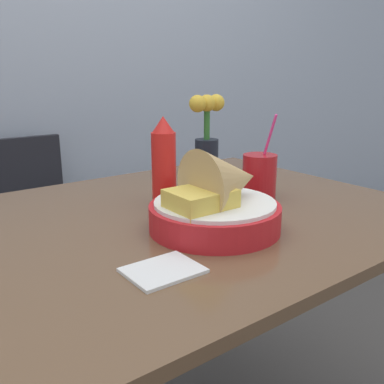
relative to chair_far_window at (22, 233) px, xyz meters
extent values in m
cube|color=#9EA8B7|center=(0.18, 0.22, 0.79)|extent=(7.00, 0.06, 2.60)
cube|color=brown|center=(0.18, -0.79, 0.24)|extent=(1.11, 0.88, 0.02)
cylinder|color=gray|center=(0.68, -0.41, -0.14)|extent=(0.05, 0.05, 0.74)
cylinder|color=black|center=(0.18, -0.27, -0.30)|extent=(0.03, 0.03, 0.42)
cylinder|color=black|center=(0.18, 0.09, -0.30)|extent=(0.03, 0.03, 0.42)
cube|color=black|center=(0.00, -0.09, -0.07)|extent=(0.40, 0.40, 0.02)
cube|color=black|center=(0.00, 0.09, 0.14)|extent=(0.40, 0.03, 0.41)
cylinder|color=red|center=(0.16, -0.92, 0.28)|extent=(0.28, 0.28, 0.06)
cylinder|color=white|center=(0.16, -0.92, 0.32)|extent=(0.26, 0.26, 0.01)
cone|color=tan|center=(0.20, -0.92, 0.36)|extent=(0.15, 0.15, 0.15)
cube|color=#E5C14C|center=(0.11, -0.94, 0.33)|extent=(0.13, 0.10, 0.04)
cylinder|color=red|center=(0.18, -0.71, 0.35)|extent=(0.06, 0.06, 0.18)
cone|color=red|center=(0.18, -0.71, 0.46)|extent=(0.05, 0.05, 0.04)
cylinder|color=red|center=(0.41, -0.81, 0.32)|extent=(0.09, 0.09, 0.12)
cylinder|color=black|center=(0.41, -0.81, 0.31)|extent=(0.08, 0.08, 0.10)
cylinder|color=#EA3884|center=(0.42, -0.81, 0.37)|extent=(0.01, 0.08, 0.22)
cylinder|color=black|center=(0.47, -0.51, 0.31)|extent=(0.08, 0.08, 0.12)
cylinder|color=#33722D|center=(0.47, -0.51, 0.42)|extent=(0.02, 0.02, 0.10)
sphere|color=gold|center=(0.47, -0.51, 0.49)|extent=(0.05, 0.05, 0.05)
sphere|color=gold|center=(0.43, -0.51, 0.49)|extent=(0.05, 0.05, 0.05)
sphere|color=gold|center=(0.51, -0.51, 0.49)|extent=(0.05, 0.05, 0.05)
cube|color=white|center=(-0.04, -1.03, 0.26)|extent=(0.12, 0.10, 0.01)
camera|label=1|loc=(-0.39, -1.58, 0.58)|focal=40.00mm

